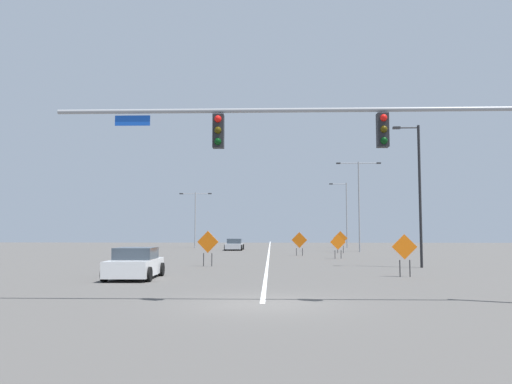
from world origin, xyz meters
The scene contains 14 objects.
ground centered at (0.00, 0.00, 0.00)m, with size 151.68×151.68×0.00m, color #4C4947.
road_centre_stripe centered at (0.00, 42.13, 0.00)m, with size 0.16×84.27×0.01m.
traffic_signal_assembly centered at (3.41, -0.01, 4.89)m, with size 15.24×0.44×6.59m.
street_lamp_near_right centered at (9.39, 37.26, 5.55)m, with size 4.64×0.24×9.37m.
street_lamp_near_left centered at (-9.39, 48.20, 4.27)m, with size 4.10×0.24×7.01m.
street_lamp_mid_left centered at (9.07, 15.02, 4.67)m, with size 1.61×0.24×8.55m.
street_lamp_far_left centered at (9.74, 49.47, 4.62)m, with size 2.28×0.24×8.32m.
construction_sign_left_lane centered at (5.47, 24.43, 1.20)m, with size 1.22×0.05×1.90m.
construction_sign_right_shoulder centered at (7.00, 34.28, 1.35)m, with size 1.39×0.24×2.14m.
construction_sign_median_far centered at (-3.65, 15.70, 1.39)m, with size 1.34×0.25×2.17m.
construction_sign_right_lane centered at (6.62, 9.00, 1.30)m, with size 1.20×0.07×2.02m.
construction_sign_median_near centered at (2.71, 28.99, 1.28)m, with size 1.36×0.35×2.06m.
car_white_distant centered at (-6.00, 7.76, 0.66)m, with size 2.20×4.06×1.41m.
car_silver_far centered at (-3.90, 41.40, 0.59)m, with size 1.99×4.37×1.28m.
Camera 1 is at (0.28, -15.34, 2.20)m, focal length 35.35 mm.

